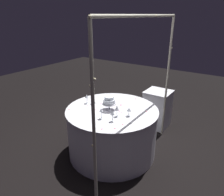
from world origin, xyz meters
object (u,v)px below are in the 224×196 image
at_px(wine_glass_4, 129,110).
at_px(tiered_cake, 109,101).
at_px(cake_knife, 94,100).
at_px(wine_glass_5, 87,97).
at_px(wine_glass_3, 93,97).
at_px(main_table, 112,131).
at_px(wine_glass_2, 117,108).
at_px(wine_glass_1, 101,111).
at_px(wine_glass_0, 113,113).
at_px(side_table, 157,109).
at_px(decorative_arch, 142,75).

bearing_deg(wine_glass_4, tiered_cake, -92.14).
bearing_deg(cake_knife, wine_glass_5, -10.89).
bearing_deg(wine_glass_3, main_table, 88.78).
distance_m(wine_glass_4, cake_knife, 0.79).
height_order(main_table, wine_glass_2, wine_glass_2).
relative_size(wine_glass_1, wine_glass_3, 1.00).
relative_size(wine_glass_3, wine_glass_5, 1.05).
bearing_deg(wine_glass_4, wine_glass_3, -94.93).
bearing_deg(wine_glass_5, wine_glass_2, 79.69).
xyz_separation_m(wine_glass_0, wine_glass_3, (-0.32, -0.59, 0.00)).
xyz_separation_m(side_table, wine_glass_2, (1.40, -0.04, 0.53)).
bearing_deg(cake_knife, main_table, 75.68).
distance_m(side_table, wine_glass_1, 1.68).
distance_m(side_table, wine_glass_0, 1.64).
bearing_deg(side_table, tiered_cake, -11.42).
bearing_deg(wine_glass_4, cake_knife, -102.11).
relative_size(wine_glass_2, wine_glass_5, 1.13).
bearing_deg(wine_glass_0, wine_glass_3, -118.42).
height_order(decorative_arch, side_table, decorative_arch).
xyz_separation_m(wine_glass_4, wine_glass_5, (-0.01, -0.79, 0.02)).
distance_m(wine_glass_0, wine_glass_2, 0.16).
relative_size(decorative_arch, wine_glass_2, 12.25).
height_order(wine_glass_2, cake_knife, wine_glass_2).
bearing_deg(wine_glass_3, side_table, 153.99).
bearing_deg(wine_glass_2, tiered_cake, -118.82).
height_order(decorative_arch, wine_glass_1, decorative_arch).
height_order(wine_glass_4, wine_glass_5, wine_glass_5).
bearing_deg(tiered_cake, main_table, 148.58).
height_order(wine_glass_0, wine_glass_4, wine_glass_0).
height_order(wine_glass_0, wine_glass_2, wine_glass_2).
distance_m(tiered_cake, wine_glass_4, 0.35).
xyz_separation_m(side_table, wine_glass_5, (1.28, -0.70, 0.52)).
height_order(side_table, cake_knife, cake_knife).
distance_m(wine_glass_3, wine_glass_5, 0.11).
bearing_deg(wine_glass_4, main_table, -99.07).
distance_m(side_table, wine_glass_2, 1.50).
relative_size(side_table, tiered_cake, 3.37).
bearing_deg(cake_knife, wine_glass_2, 66.81).
xyz_separation_m(decorative_arch, tiered_cake, (0.04, -0.49, -0.48)).
height_order(decorative_arch, wine_glass_2, decorative_arch).
relative_size(wine_glass_1, wine_glass_4, 1.24).
distance_m(wine_glass_0, wine_glass_1, 0.17).
bearing_deg(tiered_cake, wine_glass_5, -90.05).
relative_size(wine_glass_1, cake_knife, 0.63).
relative_size(tiered_cake, wine_glass_2, 1.27).
height_order(main_table, tiered_cake, tiered_cake).
distance_m(wine_glass_2, cake_knife, 0.70).
xyz_separation_m(decorative_arch, wine_glass_1, (0.34, -0.41, -0.50)).
bearing_deg(wine_glass_1, wine_glass_4, 136.14).
bearing_deg(wine_glass_5, wine_glass_4, 89.03).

